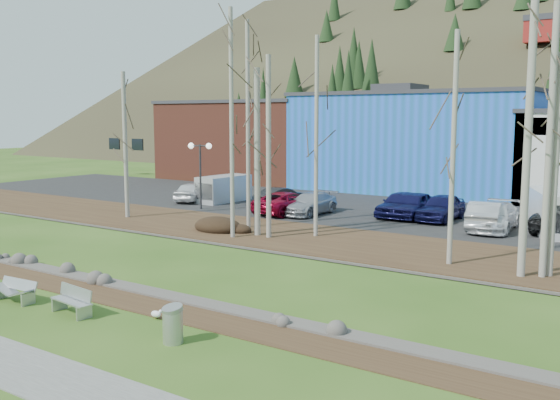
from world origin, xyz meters
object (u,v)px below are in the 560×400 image
Objects in this scene: litter_bin at (173,326)px; car_1 at (282,197)px; car_8 at (401,204)px; car_5 at (485,215)px; van_grey at (222,189)px; car_0 at (193,191)px; car_9 at (441,207)px; seagull at (156,314)px; street_lamp at (200,157)px; bench_damaged at (16,290)px; bench_intact at (73,301)px; car_2 at (287,203)px; car_7 at (495,217)px; car_4 at (413,205)px; car_3 at (310,204)px; van_white at (557,213)px.

litter_bin is 25.82m from car_1.
car_8 is (8.51, 0.43, 0.12)m from car_1.
van_grey is (-18.96, 0.59, 0.15)m from car_5.
car_0 is 0.91× the size of car_9.
car_0 reaches higher than litter_bin.
van_grey is (-14.73, 21.30, 0.90)m from seagull.
street_lamp reaches higher than litter_bin.
bench_damaged is 24.48m from car_0.
car_8 is (1.23, 23.33, 0.49)m from bench_intact.
car_2 is at bearing 155.05° from car_0.
street_lamp is 13.39m from car_8.
car_0 reaches higher than bench_damaged.
car_8 is (-5.59, 1.51, -0.00)m from car_5.
car_7 reaches higher than car_2.
seagull is 0.09× the size of car_4.
car_2 is 1.16× the size of van_grey.
car_2 is (-5.22, 20.46, 0.40)m from bench_intact.
car_1 is at bearing 114.25° from bench_intact.
car_0 is at bearing 23.75° from car_1.
car_3 is at bearing 158.66° from car_0.
bench_damaged is 0.37× the size of car_3.
van_white is at bearing 48.37° from seagull.
bench_intact is 24.03m from car_1.
car_2 is 7.18m from van_grey.
car_5 is 1.09× the size of van_grey.
car_9 is 15.95m from van_grey.
car_1 is 0.71× the size of van_white.
bench_damaged is 0.31× the size of van_white.
bench_intact is at bearing 178.71° from litter_bin.
car_8 is (-1.36, 22.23, 0.74)m from seagull.
seagull is 22.73m from street_lamp.
bench_intact reaches higher than seagull.
bench_intact reaches higher than bench_damaged.
van_white is 22.41m from van_grey.
seagull is at bearing -88.43° from car_4.
car_2 is (5.90, 1.55, -2.76)m from street_lamp.
car_9 is at bearing -155.61° from car_2.
car_8 is at bearing 3.66° from street_lamp.
car_9 is at bearing 0.14° from car_8.
seagull is 22.28m from car_8.
car_4 is (13.16, 4.42, -2.68)m from street_lamp.
car_4 is at bearing 2.54° from street_lamp.
car_4 is 0.81m from car_8.
car_0 is 16.22m from car_4.
car_1 is 0.84× the size of car_5.
bench_intact is 0.35× the size of car_7.
bench_damaged is 24.02m from car_5.
street_lamp is 0.94× the size of car_3.
van_grey reaches higher than seagull.
car_4 is at bearing 69.47° from seagull.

